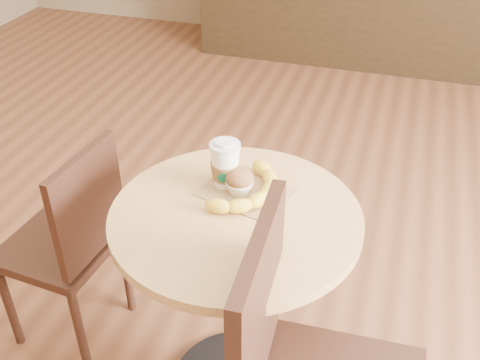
% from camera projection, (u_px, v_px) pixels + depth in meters
% --- Properties ---
extents(cafe_table, '(0.68, 0.68, 0.75)m').
position_uv_depth(cafe_table, '(236.00, 275.00, 1.61)').
color(cafe_table, black).
rests_on(cafe_table, ground).
extents(chair_left, '(0.38, 0.38, 0.79)m').
position_uv_depth(chair_left, '(71.00, 240.00, 1.88)').
color(chair_left, '#311A11').
rests_on(chair_left, ground).
extents(kraft_bag, '(0.28, 0.24, 0.00)m').
position_uv_depth(kraft_bag, '(246.00, 192.00, 1.56)').
color(kraft_bag, olive).
rests_on(kraft_bag, cafe_table).
extents(coffee_cup, '(0.09, 0.09, 0.14)m').
position_uv_depth(coffee_cup, '(225.00, 166.00, 1.56)').
color(coffee_cup, white).
rests_on(coffee_cup, cafe_table).
extents(muffin, '(0.08, 0.08, 0.07)m').
position_uv_depth(muffin, '(239.00, 181.00, 1.54)').
color(muffin, white).
rests_on(muffin, kraft_bag).
extents(banana, '(0.27, 0.33, 0.04)m').
position_uv_depth(banana, '(249.00, 188.00, 1.54)').
color(banana, gold).
rests_on(banana, kraft_bag).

